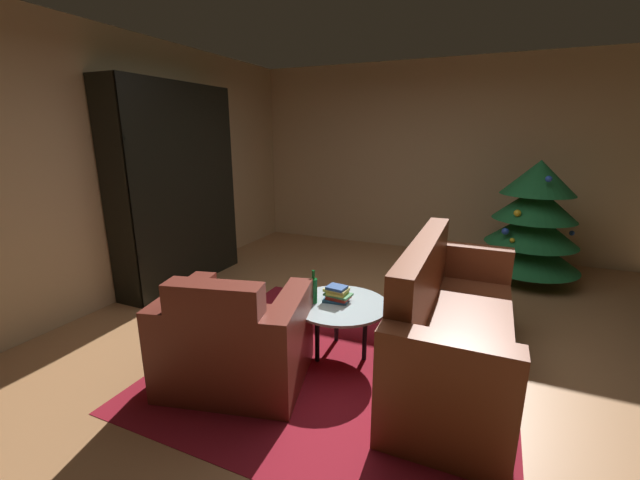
% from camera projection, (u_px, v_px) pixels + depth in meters
% --- Properties ---
extents(ground_plane, '(7.40, 7.40, 0.00)m').
position_uv_depth(ground_plane, '(368.00, 343.00, 3.37)').
color(ground_plane, '#B27A4C').
extents(wall_back, '(5.48, 0.06, 2.71)m').
position_uv_depth(wall_back, '(435.00, 159.00, 5.76)').
color(wall_back, tan).
rests_on(wall_back, ground).
extents(wall_left, '(0.06, 6.28, 2.71)m').
position_uv_depth(wall_left, '(118.00, 170.00, 4.07)').
color(wall_left, tan).
rests_on(wall_left, ground).
extents(area_rug, '(2.50, 2.36, 0.01)m').
position_uv_depth(area_rug, '(340.00, 363.00, 3.07)').
color(area_rug, maroon).
rests_on(area_rug, ground).
extents(bookshelf_unit, '(0.39, 1.61, 2.25)m').
position_uv_depth(bookshelf_unit, '(183.00, 189.00, 4.58)').
color(bookshelf_unit, black).
rests_on(bookshelf_unit, ground).
extents(armchair_red, '(1.11, 0.98, 0.85)m').
position_uv_depth(armchair_red, '(235.00, 341.00, 2.78)').
color(armchair_red, maroon).
rests_on(armchair_red, ground).
extents(couch_red, '(0.73, 2.00, 0.98)m').
position_uv_depth(couch_red, '(451.00, 329.00, 2.91)').
color(couch_red, brown).
rests_on(couch_red, ground).
extents(coffee_table, '(0.76, 0.76, 0.44)m').
position_uv_depth(coffee_table, '(340.00, 308.00, 3.10)').
color(coffee_table, black).
rests_on(coffee_table, ground).
extents(book_stack_on_table, '(0.23, 0.17, 0.12)m').
position_uv_depth(book_stack_on_table, '(337.00, 294.00, 3.12)').
color(book_stack_on_table, '#275883').
rests_on(book_stack_on_table, coffee_table).
extents(bottle_on_table, '(0.06, 0.06, 0.27)m').
position_uv_depth(bottle_on_table, '(313.00, 290.00, 3.07)').
color(bottle_on_table, '#105E22').
rests_on(bottle_on_table, coffee_table).
extents(decorated_tree, '(1.12, 1.12, 1.43)m').
position_uv_depth(decorated_tree, '(533.00, 222.00, 4.61)').
color(decorated_tree, brown).
rests_on(decorated_tree, ground).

